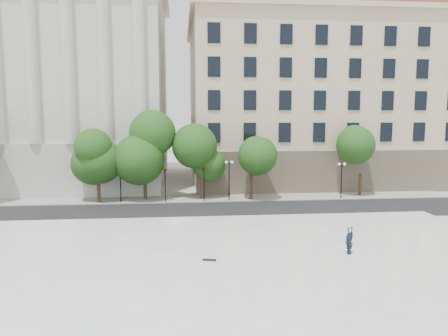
{
  "coord_description": "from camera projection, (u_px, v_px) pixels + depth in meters",
  "views": [
    {
      "loc": [
        0.28,
        -22.57,
        9.13
      ],
      "look_at": [
        3.52,
        10.0,
        5.1
      ],
      "focal_mm": 35.0,
      "sensor_mm": 36.0,
      "label": 1
    }
  ],
  "objects": [
    {
      "name": "lamp_posts",
      "position": [
        172.0,
        175.0,
        45.28
      ],
      "size": [
        36.82,
        0.28,
        4.42
      ],
      "color": "black",
      "rests_on": "ground"
    },
    {
      "name": "street",
      "position": [
        179.0,
        212.0,
        41.16
      ],
      "size": [
        60.0,
        8.0,
        0.02
      ],
      "primitive_type": "cube",
      "color": "black",
      "rests_on": "ground"
    },
    {
      "name": "person_lying",
      "position": [
        349.0,
        250.0,
        27.25
      ],
      "size": [
        1.25,
        1.82,
        0.47
      ],
      "primitive_type": "imported",
      "rotation": [
        -1.54,
        0.0,
        0.41
      ],
      "color": "black",
      "rests_on": "plaza"
    },
    {
      "name": "building_east",
      "position": [
        318.0,
        100.0,
        62.41
      ],
      "size": [
        36.0,
        26.15,
        23.0
      ],
      "color": "beige",
      "rests_on": "ground"
    },
    {
      "name": "ground",
      "position": [
        177.0,
        286.0,
        23.38
      ],
      "size": [
        160.0,
        160.0,
        0.0
      ],
      "primitive_type": "plane",
      "color": "#BAB8B0",
      "rests_on": "ground"
    },
    {
      "name": "far_sidewalk",
      "position": [
        179.0,
        199.0,
        47.07
      ],
      "size": [
        60.0,
        4.0,
        0.12
      ],
      "primitive_type": "cube",
      "color": "#A9A69C",
      "rests_on": "ground"
    },
    {
      "name": "skateboard",
      "position": [
        209.0,
        260.0,
        26.06
      ],
      "size": [
        0.83,
        0.39,
        0.08
      ],
      "primitive_type": "cube",
      "rotation": [
        0.0,
        0.0,
        -0.24
      ],
      "color": "black",
      "rests_on": "plaza"
    },
    {
      "name": "street_trees",
      "position": [
        168.0,
        153.0,
        45.85
      ],
      "size": [
        45.05,
        5.52,
        7.85
      ],
      "color": "#382619",
      "rests_on": "ground"
    },
    {
      "name": "plaza",
      "position": [
        178.0,
        263.0,
        26.31
      ],
      "size": [
        44.0,
        22.0,
        0.45
      ],
      "primitive_type": "cube",
      "color": "white",
      "rests_on": "ground"
    },
    {
      "name": "building_west",
      "position": [
        50.0,
        86.0,
        58.23
      ],
      "size": [
        31.5,
        27.65,
        25.6
      ],
      "color": "beige",
      "rests_on": "ground"
    },
    {
      "name": "traffic_light_west",
      "position": [
        165.0,
        167.0,
        44.81
      ],
      "size": [
        1.02,
        1.94,
        4.27
      ],
      "color": "black",
      "rests_on": "ground"
    },
    {
      "name": "traffic_light_east",
      "position": [
        204.0,
        167.0,
        45.2
      ],
      "size": [
        0.54,
        1.91,
        4.26
      ],
      "color": "black",
      "rests_on": "ground"
    }
  ]
}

